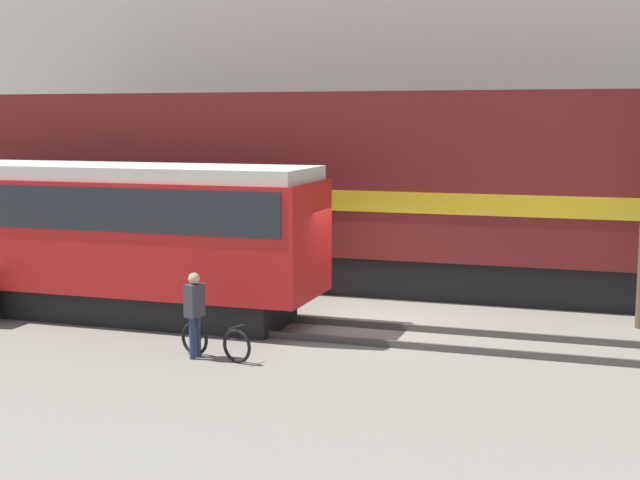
{
  "coord_description": "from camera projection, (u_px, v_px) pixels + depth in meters",
  "views": [
    {
      "loc": [
        5.13,
        -18.37,
        4.44
      ],
      "look_at": [
        -0.85,
        -0.21,
        1.8
      ],
      "focal_mm": 50.0,
      "sensor_mm": 36.0,
      "label": 1
    }
  ],
  "objects": [
    {
      "name": "ground_plane",
      "position": [
        360.0,
        322.0,
        19.48
      ],
      "size": [
        120.0,
        120.0,
        0.0
      ],
      "primitive_type": "plane",
      "color": "slate"
    },
    {
      "name": "track_near",
      "position": [
        344.0,
        331.0,
        18.34
      ],
      "size": [
        60.0,
        1.5,
        0.14
      ],
      "color": "#47423D",
      "rests_on": "ground"
    },
    {
      "name": "track_far",
      "position": [
        400.0,
        287.0,
        23.11
      ],
      "size": [
        60.0,
        1.51,
        0.14
      ],
      "color": "#47423D",
      "rests_on": "ground"
    },
    {
      "name": "building_backdrop",
      "position": [
        459.0,
        24.0,
        29.86
      ],
      "size": [
        48.21,
        6.0,
        15.07
      ],
      "color": "beige",
      "rests_on": "ground"
    },
    {
      "name": "freight_locomotive",
      "position": [
        344.0,
        187.0,
        23.23
      ],
      "size": [
        21.24,
        3.04,
        5.66
      ],
      "color": "black",
      "rests_on": "ground"
    },
    {
      "name": "streetcar",
      "position": [
        63.0,
        228.0,
        20.13
      ],
      "size": [
        11.97,
        2.54,
        3.41
      ],
      "color": "black",
      "rests_on": "ground"
    },
    {
      "name": "bicycle",
      "position": [
        215.0,
        342.0,
        16.44
      ],
      "size": [
        1.6,
        0.58,
        0.69
      ],
      "color": "black",
      "rests_on": "ground"
    },
    {
      "name": "person",
      "position": [
        194.0,
        307.0,
        16.43
      ],
      "size": [
        0.3,
        0.4,
        1.61
      ],
      "color": "#232D4C",
      "rests_on": "ground"
    }
  ]
}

